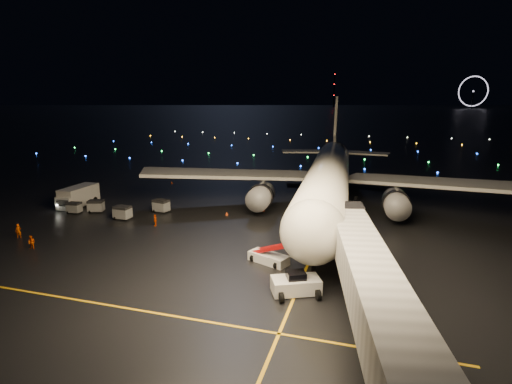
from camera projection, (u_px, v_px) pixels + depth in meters
ground at (353, 119)px, 321.42m from camera, size 2000.00×2000.00×0.00m
lane_centre at (323, 228)px, 52.06m from camera, size 0.25×80.00×0.02m
lane_cross at (82, 301)px, 33.42m from camera, size 60.00×0.25×0.02m
airliner at (330, 153)px, 60.99m from camera, size 62.85×60.07×16.84m
pushback_tug at (296, 282)px, 34.55m from camera, size 4.67×3.71×1.97m
belt_loader at (269, 249)px, 40.90m from camera, size 6.43×3.99×3.03m
service_truck at (79, 196)px, 62.84m from camera, size 2.83×8.49×3.11m
crew_a at (18, 231)px, 48.34m from camera, size 0.76×0.69×1.75m
crew_b at (32, 242)px, 44.66m from camera, size 0.85×0.71×1.60m
crew_c at (155, 220)px, 52.87m from camera, size 0.66×1.00×1.58m
safety_cone_0 at (258, 210)px, 59.64m from camera, size 0.48×0.48×0.52m
safety_cone_1 at (263, 210)px, 59.80m from camera, size 0.58×0.58×0.52m
safety_cone_2 at (227, 214)px, 57.89m from camera, size 0.44×0.44×0.48m
safety_cone_3 at (172, 182)px, 79.17m from camera, size 0.60×0.60×0.53m
ferris_wheel at (473, 92)px, 660.58m from camera, size 49.33×16.80×52.00m
radio_mast at (334, 90)px, 741.38m from camera, size 1.80×1.80×64.00m
taxiway_lights at (321, 146)px, 140.28m from camera, size 164.00×92.00×0.36m
baggage_cart_0 at (123, 213)px, 55.79m from camera, size 2.30×1.67×1.89m
baggage_cart_1 at (161, 206)px, 59.30m from camera, size 2.43×1.88×1.87m
baggage_cart_2 at (96, 206)px, 59.30m from camera, size 2.49×2.09×1.81m
baggage_cart_3 at (74, 208)px, 58.78m from camera, size 2.04×1.52×1.63m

